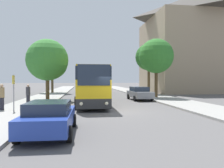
{
  "coord_description": "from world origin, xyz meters",
  "views": [
    {
      "loc": [
        -2.38,
        -15.31,
        2.28
      ],
      "look_at": [
        1.17,
        10.81,
        1.78
      ],
      "focal_mm": 35.0,
      "sensor_mm": 36.0,
      "label": 1
    }
  ],
  "objects_px": {
    "parked_car_right_near": "(140,93)",
    "tree_right_mid": "(149,57)",
    "tree_left_far": "(47,60)",
    "bus_front": "(91,85)",
    "tree_right_near": "(156,56)",
    "pedestrian_waiting_far": "(2,97)",
    "bus_rear": "(86,82)",
    "bus_stop_sign": "(14,88)",
    "tree_left_near": "(52,64)",
    "pedestrian_waiting_near": "(28,94)",
    "bus_middle": "(90,83)",
    "parked_car_left_curb": "(49,117)"
  },
  "relations": [
    {
      "from": "parked_car_right_near",
      "to": "tree_right_mid",
      "type": "xyz_separation_m",
      "value": [
        3.68,
        8.37,
        4.96
      ]
    },
    {
      "from": "tree_left_far",
      "to": "bus_front",
      "type": "bearing_deg",
      "value": -42.97
    },
    {
      "from": "tree_right_near",
      "to": "tree_right_mid",
      "type": "height_order",
      "value": "tree_right_mid"
    },
    {
      "from": "pedestrian_waiting_far",
      "to": "tree_right_mid",
      "type": "relative_size",
      "value": 0.24
    },
    {
      "from": "bus_rear",
      "to": "tree_right_mid",
      "type": "xyz_separation_m",
      "value": [
        9.35,
        -16.14,
        4.0
      ]
    },
    {
      "from": "bus_stop_sign",
      "to": "tree_left_near",
      "type": "relative_size",
      "value": 0.34
    },
    {
      "from": "tree_right_near",
      "to": "bus_rear",
      "type": "bearing_deg",
      "value": 110.23
    },
    {
      "from": "bus_front",
      "to": "pedestrian_waiting_near",
      "type": "bearing_deg",
      "value": -172.08
    },
    {
      "from": "parked_car_right_near",
      "to": "bus_stop_sign",
      "type": "distance_m",
      "value": 13.82
    },
    {
      "from": "bus_front",
      "to": "pedestrian_waiting_near",
      "type": "height_order",
      "value": "bus_front"
    },
    {
      "from": "bus_rear",
      "to": "tree_right_mid",
      "type": "bearing_deg",
      "value": -61.6
    },
    {
      "from": "bus_middle",
      "to": "pedestrian_waiting_far",
      "type": "distance_m",
      "value": 18.21
    },
    {
      "from": "bus_rear",
      "to": "parked_car_right_near",
      "type": "distance_m",
      "value": 25.18
    },
    {
      "from": "bus_rear",
      "to": "tree_right_near",
      "type": "distance_m",
      "value": 24.26
    },
    {
      "from": "pedestrian_waiting_near",
      "to": "parked_car_right_near",
      "type": "bearing_deg",
      "value": 77.09
    },
    {
      "from": "tree_left_near",
      "to": "parked_car_right_near",
      "type": "bearing_deg",
      "value": -49.76
    },
    {
      "from": "pedestrian_waiting_near",
      "to": "tree_left_far",
      "type": "relative_size",
      "value": 0.27
    },
    {
      "from": "bus_rear",
      "to": "parked_car_left_curb",
      "type": "height_order",
      "value": "bus_rear"
    },
    {
      "from": "bus_front",
      "to": "tree_left_far",
      "type": "bearing_deg",
      "value": 136.87
    },
    {
      "from": "parked_car_right_near",
      "to": "bus_rear",
      "type": "bearing_deg",
      "value": -79.06
    },
    {
      "from": "parked_car_right_near",
      "to": "tree_right_near",
      "type": "distance_m",
      "value": 5.5
    },
    {
      "from": "bus_front",
      "to": "parked_car_right_near",
      "type": "distance_m",
      "value": 6.81
    },
    {
      "from": "bus_middle",
      "to": "tree_left_near",
      "type": "xyz_separation_m",
      "value": [
        -6.06,
        4.2,
        3.15
      ]
    },
    {
      "from": "tree_left_near",
      "to": "tree_right_mid",
      "type": "xyz_separation_m",
      "value": [
        15.06,
        -5.08,
        0.76
      ]
    },
    {
      "from": "tree_left_far",
      "to": "tree_right_near",
      "type": "xyz_separation_m",
      "value": [
        12.79,
        1.45,
        0.76
      ]
    },
    {
      "from": "pedestrian_waiting_near",
      "to": "bus_front",
      "type": "bearing_deg",
      "value": 63.09
    },
    {
      "from": "parked_car_left_curb",
      "to": "pedestrian_waiting_near",
      "type": "relative_size",
      "value": 2.47
    },
    {
      "from": "pedestrian_waiting_far",
      "to": "tree_right_mid",
      "type": "distance_m",
      "value": 22.93
    },
    {
      "from": "pedestrian_waiting_far",
      "to": "tree_left_far",
      "type": "bearing_deg",
      "value": -11.95
    },
    {
      "from": "parked_car_left_curb",
      "to": "tree_left_far",
      "type": "bearing_deg",
      "value": 100.37
    },
    {
      "from": "bus_stop_sign",
      "to": "tree_right_mid",
      "type": "height_order",
      "value": "tree_right_mid"
    },
    {
      "from": "tree_right_mid",
      "to": "tree_left_far",
      "type": "bearing_deg",
      "value": -150.47
    },
    {
      "from": "pedestrian_waiting_far",
      "to": "tree_right_near",
      "type": "relative_size",
      "value": 0.26
    },
    {
      "from": "tree_right_near",
      "to": "bus_front",
      "type": "bearing_deg",
      "value": -145.45
    },
    {
      "from": "bus_middle",
      "to": "bus_stop_sign",
      "type": "relative_size",
      "value": 4.34
    },
    {
      "from": "pedestrian_waiting_far",
      "to": "parked_car_right_near",
      "type": "bearing_deg",
      "value": -56.57
    },
    {
      "from": "pedestrian_waiting_near",
      "to": "pedestrian_waiting_far",
      "type": "relative_size",
      "value": 0.95
    },
    {
      "from": "bus_rear",
      "to": "tree_left_far",
      "type": "height_order",
      "value": "tree_left_far"
    },
    {
      "from": "bus_middle",
      "to": "bus_rear",
      "type": "height_order",
      "value": "bus_middle"
    },
    {
      "from": "pedestrian_waiting_far",
      "to": "bus_middle",
      "type": "bearing_deg",
      "value": -20.71
    },
    {
      "from": "bus_rear",
      "to": "pedestrian_waiting_near",
      "type": "height_order",
      "value": "bus_rear"
    },
    {
      "from": "bus_rear",
      "to": "bus_stop_sign",
      "type": "bearing_deg",
      "value": -101.07
    },
    {
      "from": "pedestrian_waiting_far",
      "to": "tree_right_near",
      "type": "bearing_deg",
      "value": -55.73
    },
    {
      "from": "bus_front",
      "to": "tree_right_near",
      "type": "xyz_separation_m",
      "value": [
        8.25,
        5.68,
        3.4
      ]
    },
    {
      "from": "bus_rear",
      "to": "pedestrian_waiting_far",
      "type": "xyz_separation_m",
      "value": [
        -6.37,
        -32.17,
        -0.66
      ]
    },
    {
      "from": "bus_stop_sign",
      "to": "tree_right_mid",
      "type": "distance_m",
      "value": 22.56
    },
    {
      "from": "parked_car_left_curb",
      "to": "tree_right_mid",
      "type": "bearing_deg",
      "value": 64.84
    },
    {
      "from": "tree_left_far",
      "to": "tree_right_mid",
      "type": "bearing_deg",
      "value": 29.53
    },
    {
      "from": "parked_car_left_curb",
      "to": "bus_stop_sign",
      "type": "bearing_deg",
      "value": 118.81
    },
    {
      "from": "parked_car_right_near",
      "to": "bus_stop_sign",
      "type": "height_order",
      "value": "bus_stop_sign"
    }
  ]
}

